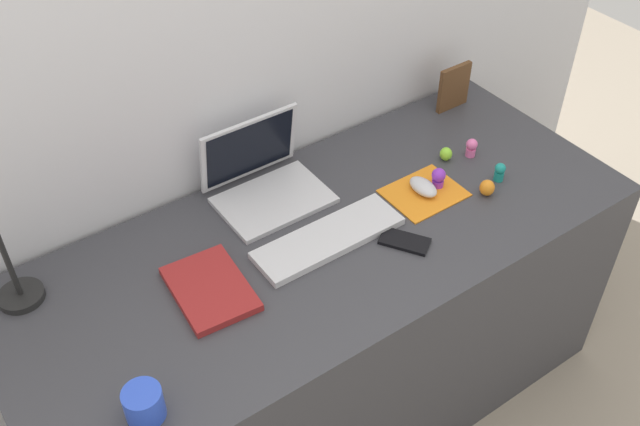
{
  "coord_description": "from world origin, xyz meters",
  "views": [
    {
      "loc": [
        -0.81,
        -1.14,
        2.06
      ],
      "look_at": [
        -0.01,
        0.0,
        0.83
      ],
      "focal_mm": 41.15,
      "sensor_mm": 36.0,
      "label": 1
    }
  ],
  "objects_px": {
    "keyboard": "(329,238)",
    "cell_phone": "(405,241)",
    "coffee_mug": "(144,404)",
    "toy_figurine_pink": "(471,147)",
    "mouse": "(423,187)",
    "desk_lamp": "(3,247)",
    "notebook_pad": "(210,288)",
    "toy_figurine_orange": "(487,188)",
    "laptop": "(263,177)",
    "toy_figurine_lime": "(446,154)",
    "toy_figurine_purple": "(438,178)",
    "toy_figurine_teal": "(500,172)",
    "picture_frame": "(454,87)"
  },
  "relations": [
    {
      "from": "keyboard",
      "to": "notebook_pad",
      "type": "distance_m",
      "value": 0.34
    },
    {
      "from": "toy_figurine_orange",
      "to": "toy_figurine_lime",
      "type": "bearing_deg",
      "value": 85.29
    },
    {
      "from": "notebook_pad",
      "to": "coffee_mug",
      "type": "bearing_deg",
      "value": -135.61
    },
    {
      "from": "keyboard",
      "to": "coffee_mug",
      "type": "relative_size",
      "value": 4.92
    },
    {
      "from": "toy_figurine_teal",
      "to": "toy_figurine_lime",
      "type": "height_order",
      "value": "toy_figurine_teal"
    },
    {
      "from": "cell_phone",
      "to": "picture_frame",
      "type": "relative_size",
      "value": 0.85
    },
    {
      "from": "mouse",
      "to": "laptop",
      "type": "bearing_deg",
      "value": 144.65
    },
    {
      "from": "toy_figurine_pink",
      "to": "toy_figurine_lime",
      "type": "height_order",
      "value": "toy_figurine_pink"
    },
    {
      "from": "toy_figurine_purple",
      "to": "laptop",
      "type": "bearing_deg",
      "value": 147.74
    },
    {
      "from": "notebook_pad",
      "to": "toy_figurine_pink",
      "type": "distance_m",
      "value": 0.9
    },
    {
      "from": "mouse",
      "to": "toy_figurine_orange",
      "type": "xyz_separation_m",
      "value": [
        0.14,
        -0.11,
        0.0
      ]
    },
    {
      "from": "mouse",
      "to": "desk_lamp",
      "type": "relative_size",
      "value": 0.24
    },
    {
      "from": "mouse",
      "to": "toy_figurine_orange",
      "type": "height_order",
      "value": "toy_figurine_orange"
    },
    {
      "from": "picture_frame",
      "to": "toy_figurine_lime",
      "type": "xyz_separation_m",
      "value": [
        -0.21,
        -0.2,
        -0.05
      ]
    },
    {
      "from": "desk_lamp",
      "to": "toy_figurine_pink",
      "type": "bearing_deg",
      "value": -7.97
    },
    {
      "from": "mouse",
      "to": "cell_phone",
      "type": "relative_size",
      "value": 0.75
    },
    {
      "from": "toy_figurine_teal",
      "to": "toy_figurine_pink",
      "type": "relative_size",
      "value": 0.98
    },
    {
      "from": "laptop",
      "to": "desk_lamp",
      "type": "bearing_deg",
      "value": -177.52
    },
    {
      "from": "cell_phone",
      "to": "notebook_pad",
      "type": "height_order",
      "value": "notebook_pad"
    },
    {
      "from": "keyboard",
      "to": "toy_figurine_pink",
      "type": "height_order",
      "value": "toy_figurine_pink"
    },
    {
      "from": "mouse",
      "to": "toy_figurine_pink",
      "type": "height_order",
      "value": "toy_figurine_pink"
    },
    {
      "from": "desk_lamp",
      "to": "cell_phone",
      "type": "bearing_deg",
      "value": -22.05
    },
    {
      "from": "notebook_pad",
      "to": "picture_frame",
      "type": "distance_m",
      "value": 1.07
    },
    {
      "from": "mouse",
      "to": "cell_phone",
      "type": "bearing_deg",
      "value": -143.63
    },
    {
      "from": "coffee_mug",
      "to": "toy_figurine_pink",
      "type": "distance_m",
      "value": 1.2
    },
    {
      "from": "keyboard",
      "to": "cell_phone",
      "type": "relative_size",
      "value": 3.2
    },
    {
      "from": "notebook_pad",
      "to": "toy_figurine_lime",
      "type": "bearing_deg",
      "value": 8.95
    },
    {
      "from": "toy_figurine_orange",
      "to": "toy_figurine_lime",
      "type": "height_order",
      "value": "toy_figurine_orange"
    },
    {
      "from": "coffee_mug",
      "to": "toy_figurine_purple",
      "type": "distance_m",
      "value": 1.02
    },
    {
      "from": "toy_figurine_pink",
      "to": "keyboard",
      "type": "bearing_deg",
      "value": -174.16
    },
    {
      "from": "toy_figurine_teal",
      "to": "toy_figurine_pink",
      "type": "distance_m",
      "value": 0.13
    },
    {
      "from": "notebook_pad",
      "to": "toy_figurine_pink",
      "type": "xyz_separation_m",
      "value": [
        0.9,
        0.04,
        0.02
      ]
    },
    {
      "from": "picture_frame",
      "to": "toy_figurine_teal",
      "type": "relative_size",
      "value": 2.63
    },
    {
      "from": "mouse",
      "to": "toy_figurine_purple",
      "type": "height_order",
      "value": "toy_figurine_purple"
    },
    {
      "from": "desk_lamp",
      "to": "toy_figurine_purple",
      "type": "xyz_separation_m",
      "value": [
        1.1,
        -0.23,
        -0.16
      ]
    },
    {
      "from": "keyboard",
      "to": "mouse",
      "type": "relative_size",
      "value": 4.27
    },
    {
      "from": "picture_frame",
      "to": "coffee_mug",
      "type": "bearing_deg",
      "value": -159.39
    },
    {
      "from": "desk_lamp",
      "to": "toy_figurine_orange",
      "type": "distance_m",
      "value": 1.25
    },
    {
      "from": "mouse",
      "to": "desk_lamp",
      "type": "xyz_separation_m",
      "value": [
        -1.05,
        0.23,
        0.17
      ]
    },
    {
      "from": "keyboard",
      "to": "laptop",
      "type": "bearing_deg",
      "value": 97.52
    },
    {
      "from": "desk_lamp",
      "to": "toy_figurine_teal",
      "type": "height_order",
      "value": "desk_lamp"
    },
    {
      "from": "mouse",
      "to": "toy_figurine_orange",
      "type": "relative_size",
      "value": 2.04
    },
    {
      "from": "mouse",
      "to": "toy_figurine_lime",
      "type": "height_order",
      "value": "toy_figurine_lime"
    },
    {
      "from": "picture_frame",
      "to": "mouse",
      "type": "bearing_deg",
      "value": -142.74
    },
    {
      "from": "keyboard",
      "to": "toy_figurine_orange",
      "type": "height_order",
      "value": "toy_figurine_orange"
    },
    {
      "from": "laptop",
      "to": "cell_phone",
      "type": "relative_size",
      "value": 2.34
    },
    {
      "from": "desk_lamp",
      "to": "toy_figurine_orange",
      "type": "xyz_separation_m",
      "value": [
        1.19,
        -0.34,
        -0.17
      ]
    },
    {
      "from": "toy_figurine_teal",
      "to": "toy_figurine_orange",
      "type": "relative_size",
      "value": 1.21
    },
    {
      "from": "notebook_pad",
      "to": "mouse",
      "type": "bearing_deg",
      "value": 3.36
    },
    {
      "from": "toy_figurine_purple",
      "to": "toy_figurine_pink",
      "type": "xyz_separation_m",
      "value": [
        0.18,
        0.05,
        -0.0
      ]
    }
  ]
}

